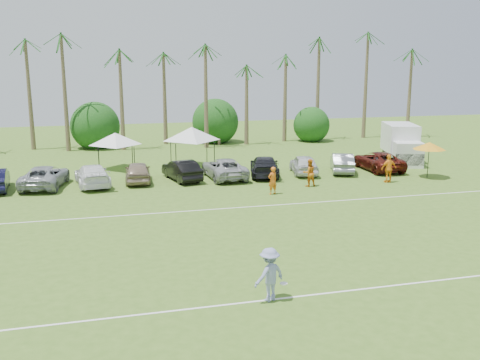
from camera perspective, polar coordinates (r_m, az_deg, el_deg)
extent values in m
plane|color=#43661E|center=(17.23, 5.99, -15.25)|extent=(120.00, 120.00, 0.00)
cube|color=white|center=(18.91, 3.81, -12.57)|extent=(80.00, 0.10, 0.01)
cube|color=white|center=(29.86, -3.51, -3.18)|extent=(80.00, 0.10, 0.01)
cone|color=brown|center=(52.74, -21.96, 8.16)|extent=(0.44, 0.44, 10.00)
cone|color=brown|center=(52.37, -17.62, 9.00)|extent=(0.44, 0.44, 11.00)
cone|color=brown|center=(52.43, -13.11, 7.61)|extent=(0.44, 0.44, 8.00)
cone|color=brown|center=(52.66, -8.74, 8.35)|extent=(0.44, 0.44, 9.00)
cone|color=brown|center=(53.20, -4.42, 9.03)|extent=(0.44, 0.44, 10.00)
cone|color=brown|center=(54.04, -0.20, 9.64)|extent=(0.44, 0.44, 11.00)
cone|color=brown|center=(55.59, 4.85, 8.12)|extent=(0.44, 0.44, 8.00)
cone|color=brown|center=(57.42, 9.62, 8.63)|extent=(0.44, 0.44, 9.00)
cone|color=brown|center=(59.61, 14.08, 9.04)|extent=(0.44, 0.44, 10.00)
cone|color=brown|center=(61.61, 17.42, 9.41)|extent=(0.44, 0.44, 11.00)
cylinder|color=brown|center=(53.75, -15.11, 4.07)|extent=(0.30, 0.30, 1.40)
sphere|color=#124213|center=(53.61, -15.18, 5.23)|extent=(4.00, 4.00, 4.00)
cylinder|color=brown|center=(54.97, -2.48, 4.65)|extent=(0.30, 0.30, 1.40)
sphere|color=#124213|center=(54.84, -2.49, 5.79)|extent=(4.00, 4.00, 4.00)
cylinder|color=brown|center=(57.90, 7.27, 4.95)|extent=(0.30, 0.30, 1.40)
sphere|color=#124213|center=(57.77, 7.30, 6.03)|extent=(4.00, 4.00, 4.00)
imported|color=orange|center=(33.26, 3.49, -0.06)|extent=(0.73, 0.60, 1.73)
imported|color=orange|center=(35.65, 7.39, 0.77)|extent=(0.92, 0.74, 1.82)
imported|color=orange|center=(37.89, 15.59, 1.19)|extent=(1.16, 0.54, 1.94)
cube|color=white|center=(46.92, 16.68, 4.33)|extent=(3.54, 4.79, 2.33)
cube|color=white|center=(44.19, 17.47, 2.60)|extent=(2.55, 2.26, 1.95)
cube|color=black|center=(43.57, 17.67, 2.09)|extent=(2.12, 0.93, 0.93)
cube|color=#E5590C|center=(47.26, 18.04, 3.79)|extent=(0.48, 1.42, 0.84)
cylinder|color=black|center=(44.25, 16.20, 1.96)|extent=(0.53, 0.88, 0.84)
cylinder|color=black|center=(44.70, 18.53, 1.91)|extent=(0.53, 0.88, 0.84)
cylinder|color=black|center=(48.01, 15.19, 2.79)|extent=(0.53, 0.88, 0.84)
cylinder|color=black|center=(48.43, 17.35, 2.74)|extent=(0.53, 0.88, 0.84)
cylinder|color=black|center=(41.11, -14.83, 2.02)|extent=(0.06, 0.06, 1.88)
cylinder|color=black|center=(41.18, -11.19, 2.21)|extent=(0.06, 0.06, 1.88)
cylinder|color=black|center=(43.69, -14.84, 2.60)|extent=(0.06, 0.06, 1.88)
cylinder|color=black|center=(43.75, -11.42, 2.78)|extent=(0.06, 0.06, 1.88)
pyramid|color=white|center=(42.14, -13.19, 4.93)|extent=(4.05, 4.05, 0.94)
cylinder|color=black|center=(40.59, -6.85, 2.38)|extent=(0.06, 0.06, 2.11)
cylinder|color=black|center=(41.09, -2.75, 2.58)|extent=(0.06, 0.06, 2.11)
cylinder|color=black|center=(43.49, -7.39, 3.02)|extent=(0.06, 0.06, 2.11)
cylinder|color=black|center=(43.96, -3.55, 3.20)|extent=(0.06, 0.06, 2.11)
pyramid|color=silver|center=(41.96, -5.19, 5.65)|extent=(4.56, 4.56, 1.05)
cylinder|color=black|center=(40.33, 19.43, 1.84)|extent=(0.05, 0.05, 2.30)
cone|color=orange|center=(40.15, 19.55, 3.46)|extent=(2.30, 2.30, 0.52)
imported|color=#8992C2|center=(18.47, 3.16, -10.02)|extent=(1.39, 1.13, 1.88)
cylinder|color=white|center=(18.59, 4.67, -10.95)|extent=(0.27, 0.27, 0.03)
imported|color=#9B9EA3|center=(37.43, -20.10, 0.36)|extent=(3.20, 5.48, 1.43)
imported|color=white|center=(36.90, -15.49, 0.50)|extent=(2.60, 5.15, 1.43)
imported|color=gray|center=(37.34, -10.85, 0.86)|extent=(1.93, 4.30, 1.43)
imported|color=black|center=(37.53, -6.24, 1.07)|extent=(2.41, 4.57, 1.43)
imported|color=#A3A4A5|center=(37.96, -1.70, 1.26)|extent=(2.63, 5.27, 1.43)
imported|color=black|center=(38.80, 2.62, 1.50)|extent=(3.20, 5.29, 1.43)
imported|color=silver|center=(39.73, 6.82, 1.67)|extent=(2.50, 4.46, 1.43)
imported|color=slate|center=(40.82, 10.82, 1.83)|extent=(2.94, 4.61, 1.43)
imported|color=#52150E|center=(42.21, 14.52, 1.99)|extent=(2.51, 5.22, 1.43)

